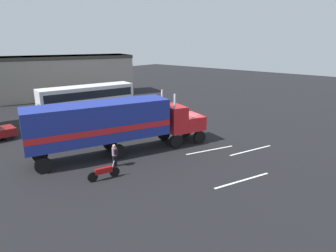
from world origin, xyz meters
TOP-DOWN VIEW (x-y plane):
  - ground_plane at (0.00, 0.00)m, footprint 120.00×120.00m
  - lane_stripe_near at (-1.01, -3.50)m, footprint 4.11×1.88m
  - lane_stripe_mid at (1.12, -6.03)m, footprint 4.21×1.59m
  - lane_stripe_far at (-4.16, -7.98)m, footprint 4.18×1.69m
  - semi_truck at (-6.47, 1.71)m, footprint 14.10×7.42m
  - person_bystander at (-8.04, -0.16)m, footprint 0.34×0.47m
  - parked_bus at (-0.51, 14.10)m, footprint 11.29×4.99m
  - motorcycle at (-9.77, -1.19)m, footprint 2.04×0.75m
  - building_backdrop at (2.17, 26.96)m, footprint 24.38×14.13m

SIDE VIEW (x-z plane):
  - ground_plane at x=0.00m, z-range 0.00..0.00m
  - lane_stripe_near at x=-1.01m, z-range 0.00..0.01m
  - lane_stripe_mid at x=1.12m, z-range 0.00..0.01m
  - lane_stripe_far at x=-4.16m, z-range 0.00..0.01m
  - motorcycle at x=-9.77m, z-range -0.08..1.04m
  - person_bystander at x=-8.04m, z-range 0.08..1.71m
  - parked_bus at x=-0.51m, z-range 0.37..3.77m
  - semi_truck at x=-6.47m, z-range 0.27..4.77m
  - building_backdrop at x=2.17m, z-range 0.22..6.50m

